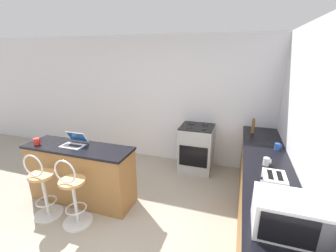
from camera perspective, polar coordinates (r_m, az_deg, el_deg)
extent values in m
plane|color=gray|center=(3.20, -19.93, -27.95)|extent=(20.00, 20.00, 0.00)
cube|color=silver|center=(4.75, -1.48, 6.50)|extent=(12.00, 0.06, 2.60)
cube|color=olive|center=(3.83, -21.17, -11.46)|extent=(1.66, 0.49, 0.88)
cube|color=black|center=(3.64, -21.98, -5.13)|extent=(1.69, 0.52, 0.03)
cube|color=olive|center=(3.32, 23.08, -16.51)|extent=(0.58, 3.19, 0.88)
cube|color=black|center=(3.10, 24.11, -9.45)|extent=(0.61, 3.22, 0.03)
cylinder|color=silver|center=(3.93, -28.00, -19.09)|extent=(0.40, 0.40, 0.02)
cylinder|color=silver|center=(3.76, -28.72, -15.19)|extent=(0.04, 0.04, 0.63)
torus|color=silver|center=(3.81, -28.49, -16.42)|extent=(0.28, 0.28, 0.02)
cylinder|color=#B7844C|center=(3.61, -29.49, -10.83)|extent=(0.34, 0.34, 0.04)
torus|color=silver|center=(3.47, -31.09, -8.67)|extent=(0.32, 0.02, 0.32)
cylinder|color=silver|center=(3.63, -21.88, -21.58)|extent=(0.40, 0.40, 0.02)
cylinder|color=silver|center=(3.44, -22.51, -17.48)|extent=(0.04, 0.04, 0.63)
torus|color=silver|center=(3.50, -22.31, -18.79)|extent=(0.28, 0.28, 0.02)
cylinder|color=#B7844C|center=(3.27, -23.19, -12.82)|extent=(0.34, 0.34, 0.04)
torus|color=silver|center=(3.13, -24.74, -10.55)|extent=(0.32, 0.02, 0.32)
cube|color=silver|center=(3.67, -23.07, -4.65)|extent=(0.34, 0.21, 0.01)
cube|color=black|center=(3.66, -23.24, -4.65)|extent=(0.29, 0.11, 0.00)
cube|color=silver|center=(3.72, -22.09, -2.60)|extent=(0.34, 0.10, 0.18)
cube|color=#19478C|center=(3.72, -22.14, -2.58)|extent=(0.30, 0.08, 0.15)
cube|color=silver|center=(2.06, 28.71, -19.37)|extent=(0.54, 0.35, 0.30)
cube|color=black|center=(1.91, 28.14, -22.51)|extent=(0.38, 0.01, 0.24)
cube|color=#4C4C51|center=(1.98, 35.56, -22.43)|extent=(0.11, 0.01, 0.24)
cube|color=silver|center=(2.55, 25.24, -12.98)|extent=(0.22, 0.28, 0.18)
cube|color=black|center=(2.50, 24.54, -11.11)|extent=(0.05, 0.19, 0.00)
cube|color=black|center=(2.51, 26.51, -11.24)|extent=(0.05, 0.19, 0.00)
cube|color=black|center=(2.52, 22.66, -12.10)|extent=(0.02, 0.02, 0.02)
cube|color=#9EA3A8|center=(4.49, 7.18, -5.77)|extent=(0.62, 0.58, 0.90)
cube|color=black|center=(4.24, 6.39, -7.74)|extent=(0.53, 0.01, 0.40)
cube|color=black|center=(4.33, 7.42, -0.21)|extent=(0.62, 0.58, 0.02)
cylinder|color=black|center=(4.24, 5.26, -0.31)|extent=(0.11, 0.11, 0.01)
cylinder|color=black|center=(4.19, 9.01, -0.68)|extent=(0.11, 0.11, 0.01)
cylinder|color=black|center=(4.46, 5.93, 0.58)|extent=(0.11, 0.11, 0.01)
cylinder|color=black|center=(4.41, 9.50, 0.24)|extent=(0.11, 0.11, 0.01)
cylinder|color=white|center=(3.07, 23.67, -8.26)|extent=(0.08, 0.08, 0.10)
torus|color=white|center=(3.07, 24.61, -8.25)|extent=(0.01, 0.06, 0.06)
cylinder|color=#2D51AD|center=(3.61, 26.01, -4.71)|extent=(0.07, 0.07, 0.09)
torus|color=#2D51AD|center=(3.62, 26.78, -4.71)|extent=(0.01, 0.06, 0.06)
cylinder|color=brown|center=(4.17, 20.78, -0.11)|extent=(0.06, 0.06, 0.23)
sphere|color=brown|center=(4.14, 20.98, 1.64)|extent=(0.04, 0.04, 0.04)
cylinder|color=red|center=(3.97, -30.38, -3.39)|extent=(0.09, 0.09, 0.10)
torus|color=red|center=(3.93, -29.84, -3.44)|extent=(0.01, 0.06, 0.06)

